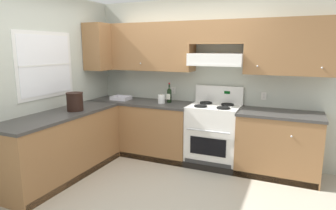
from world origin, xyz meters
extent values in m
plane|color=#B2AA99|center=(0.00, 0.00, 0.00)|extent=(7.04, 7.04, 0.00)
cube|color=beige|center=(0.46, 1.62, 1.27)|extent=(4.68, 0.12, 2.55)
cube|color=olive|center=(-0.66, 1.38, 1.80)|extent=(1.64, 0.34, 0.76)
cube|color=olive|center=(1.56, 1.38, 1.80)|extent=(1.19, 0.34, 0.76)
cube|color=olive|center=(0.56, 1.38, 2.01)|extent=(0.80, 0.34, 0.34)
cube|color=white|center=(0.56, 1.34, 1.62)|extent=(0.80, 0.46, 0.17)
cube|color=white|center=(0.56, 1.12, 1.54)|extent=(0.80, 0.03, 0.04)
sphere|color=silver|center=(-0.66, 1.20, 1.54)|extent=(0.02, 0.02, 0.02)
sphere|color=silver|center=(1.16, 1.20, 1.54)|extent=(0.02, 0.02, 0.02)
sphere|color=silver|center=(1.95, 1.20, 1.54)|extent=(0.02, 0.02, 0.02)
cube|color=silver|center=(-0.23, 1.55, 1.08)|extent=(0.08, 0.01, 0.12)
cube|color=silver|center=(-0.23, 1.54, 1.10)|extent=(0.03, 0.00, 0.03)
cube|color=silver|center=(-0.23, 1.54, 1.06)|extent=(0.03, 0.00, 0.03)
cube|color=silver|center=(1.24, 1.55, 1.08)|extent=(0.08, 0.01, 0.12)
cube|color=silver|center=(1.24, 1.54, 1.10)|extent=(0.03, 0.00, 0.03)
cube|color=silver|center=(1.24, 1.54, 1.06)|extent=(0.03, 0.00, 0.03)
cube|color=beige|center=(-1.62, 0.10, 1.27)|extent=(0.12, 4.00, 2.55)
cube|color=white|center=(-1.57, 0.10, 1.55)|extent=(0.04, 1.00, 0.92)
cube|color=white|center=(-1.55, 0.10, 1.55)|extent=(0.01, 0.90, 0.82)
cube|color=white|center=(-1.54, 0.10, 1.55)|extent=(0.01, 0.90, 0.02)
cube|color=olive|center=(-1.38, 1.20, 1.80)|extent=(0.34, 0.64, 0.76)
cube|color=olive|center=(-0.68, 1.25, 0.44)|extent=(1.71, 0.61, 0.87)
cube|color=#3D3A38|center=(-0.68, 1.25, 0.89)|extent=(1.73, 0.63, 0.04)
cube|color=olive|center=(1.50, 1.25, 0.44)|extent=(1.10, 0.61, 0.87)
cube|color=#3D3A38|center=(1.50, 1.25, 0.89)|extent=(1.13, 0.63, 0.04)
cube|color=black|center=(0.26, 0.97, 0.04)|extent=(3.54, 0.06, 0.09)
sphere|color=silver|center=(-1.02, 0.93, 0.68)|extent=(0.03, 0.03, 0.03)
sphere|color=silver|center=(1.66, 0.93, 0.68)|extent=(0.03, 0.03, 0.03)
cube|color=olive|center=(-1.25, 0.00, 0.44)|extent=(0.61, 1.89, 0.87)
cube|color=#3D3A38|center=(-1.25, 0.00, 0.89)|extent=(0.63, 1.91, 0.04)
cube|color=black|center=(-0.97, 0.00, 0.04)|extent=(0.06, 1.85, 0.09)
cube|color=white|center=(0.56, 1.25, 0.46)|extent=(0.76, 0.58, 0.91)
cube|color=black|center=(0.56, 0.95, 0.38)|extent=(0.53, 0.01, 0.26)
cylinder|color=silver|center=(0.56, 0.93, 0.62)|extent=(0.65, 0.02, 0.02)
cube|color=#333333|center=(0.56, 0.96, 0.10)|extent=(0.70, 0.01, 0.11)
cube|color=white|center=(0.56, 1.25, 0.92)|extent=(0.76, 0.58, 0.02)
cube|color=white|center=(0.56, 1.52, 1.05)|extent=(0.76, 0.04, 0.29)
cube|color=#053F0C|center=(0.70, 1.50, 1.10)|extent=(0.09, 0.01, 0.04)
cylinder|color=black|center=(0.39, 1.11, 0.94)|extent=(0.19, 0.19, 0.02)
cylinder|color=black|center=(0.39, 1.11, 0.93)|extent=(0.07, 0.07, 0.01)
cylinder|color=black|center=(0.73, 1.11, 0.94)|extent=(0.19, 0.19, 0.02)
cylinder|color=black|center=(0.73, 1.11, 0.93)|extent=(0.07, 0.07, 0.01)
cylinder|color=black|center=(0.39, 1.39, 0.94)|extent=(0.19, 0.19, 0.02)
cylinder|color=black|center=(0.39, 1.39, 0.93)|extent=(0.07, 0.07, 0.01)
cylinder|color=black|center=(0.73, 1.39, 0.94)|extent=(0.19, 0.19, 0.02)
cylinder|color=black|center=(0.73, 1.39, 0.93)|extent=(0.07, 0.07, 0.01)
cylinder|color=white|center=(0.35, 1.50, 1.03)|extent=(0.04, 0.02, 0.04)
cylinder|color=white|center=(0.50, 1.50, 1.03)|extent=(0.04, 0.02, 0.04)
cylinder|color=white|center=(0.64, 1.50, 1.03)|extent=(0.04, 0.02, 0.04)
cylinder|color=white|center=(0.78, 1.50, 1.03)|extent=(0.04, 0.02, 0.04)
cylinder|color=black|center=(-0.21, 1.33, 1.01)|extent=(0.07, 0.07, 0.21)
cone|color=black|center=(-0.21, 1.33, 1.14)|extent=(0.07, 0.07, 0.04)
cylinder|color=black|center=(-0.21, 1.33, 1.19)|extent=(0.03, 0.03, 0.08)
cylinder|color=maroon|center=(-0.21, 1.33, 1.22)|extent=(0.03, 0.03, 0.02)
cube|color=silver|center=(-0.21, 1.29, 1.01)|extent=(0.07, 0.00, 0.09)
cube|color=silver|center=(-1.07, 1.23, 0.92)|extent=(0.24, 0.19, 0.02)
cube|color=silver|center=(-1.07, 1.12, 0.94)|extent=(0.31, 0.01, 0.06)
cube|color=silver|center=(-1.07, 1.34, 0.94)|extent=(0.31, 0.01, 0.06)
cube|color=silver|center=(-1.21, 1.23, 0.94)|extent=(0.01, 0.21, 0.06)
cube|color=silver|center=(-0.92, 1.23, 0.94)|extent=(0.01, 0.21, 0.06)
cylinder|color=black|center=(-1.17, 0.21, 1.04)|extent=(0.22, 0.22, 0.26)
torus|color=black|center=(-1.17, 0.21, 1.16)|extent=(0.24, 0.24, 0.01)
cylinder|color=white|center=(-0.30, 1.22, 0.98)|extent=(0.11, 0.11, 0.14)
cylinder|color=#9E7A51|center=(-0.30, 1.22, 1.04)|extent=(0.04, 0.04, 0.01)
camera|label=1|loc=(1.66, -2.97, 1.79)|focal=31.27mm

